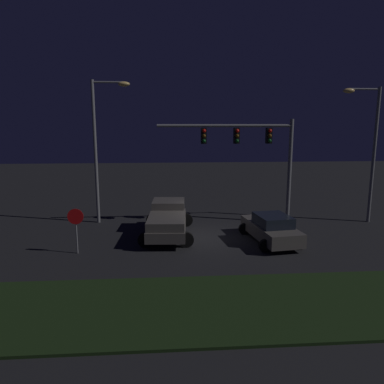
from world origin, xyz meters
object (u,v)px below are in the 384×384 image
object	(u,v)px
street_lamp_right	(368,139)
stop_sign	(76,222)
street_lamp_left	(102,136)
pickup_truck	(168,218)
car_sedan	(271,228)
traffic_signal_gantry	(252,146)

from	to	relation	value
street_lamp_right	stop_sign	world-z (taller)	street_lamp_right
street_lamp_left	street_lamp_right	size ratio (longest dim) A/B	1.05
pickup_truck	stop_sign	size ratio (longest dim) A/B	2.47
car_sedan	traffic_signal_gantry	size ratio (longest dim) A/B	0.55
pickup_truck	traffic_signal_gantry	distance (m)	6.82
stop_sign	street_lamp_right	bearing A→B (deg)	15.38
traffic_signal_gantry	pickup_truck	bearing A→B (deg)	-157.90
car_sedan	stop_sign	xyz separation A→B (m)	(-9.88, -1.08, 0.82)
car_sedan	street_lamp_left	xyz separation A→B (m)	(-9.45, 4.65, 4.73)
pickup_truck	traffic_signal_gantry	bearing A→B (deg)	-64.51
pickup_truck	car_sedan	world-z (taller)	pickup_truck
street_lamp_left	street_lamp_right	distance (m)	16.48
pickup_truck	car_sedan	size ratio (longest dim) A/B	1.20
street_lamp_right	car_sedan	bearing A→B (deg)	-152.98
pickup_truck	street_lamp_right	size ratio (longest dim) A/B	0.65
car_sedan	street_lamp_left	distance (m)	11.55
street_lamp_right	stop_sign	distance (m)	17.89
car_sedan	pickup_truck	bearing A→B (deg)	65.87
car_sedan	street_lamp_right	bearing A→B (deg)	-70.66
street_lamp_left	stop_sign	xyz separation A→B (m)	(-0.43, -5.72, -3.91)
street_lamp_right	traffic_signal_gantry	bearing A→B (deg)	178.77
pickup_truck	traffic_signal_gantry	world-z (taller)	traffic_signal_gantry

